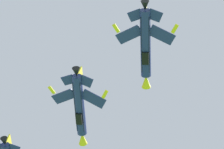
{
  "coord_description": "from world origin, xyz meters",
  "views": [
    {
      "loc": [
        5.11,
        -0.52,
        1.76
      ],
      "look_at": [
        21.77,
        41.74,
        77.6
      ],
      "focal_mm": 83.29,
      "sensor_mm": 36.0,
      "label": 1
    }
  ],
  "objects": [
    {
      "name": "fighter_jet_right_wing",
      "position": [
        24.72,
        34.24,
        77.02
      ],
      "size": [
        10.38,
        15.1,
        4.38
      ],
      "rotation": [
        0.0,
        0.12,
        5.86
      ],
      "color": "navy"
    },
    {
      "name": "fighter_jet_left_wing",
      "position": [
        18.63,
        49.13,
        76.19
      ],
      "size": [
        10.33,
        15.1,
        4.38
      ],
      "rotation": [
        0.0,
        0.21,
        5.86
      ],
      "color": "navy"
    }
  ]
}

